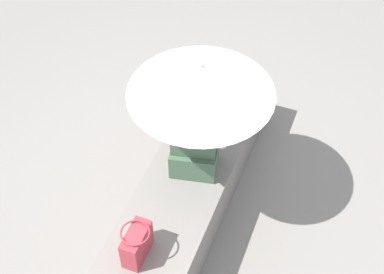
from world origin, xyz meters
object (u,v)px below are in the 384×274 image
object	(u,v)px
parasol	(201,80)
handbag_black	(137,244)
person_seated	(195,132)
magazine	(211,113)

from	to	relation	value
parasol	handbag_black	bearing A→B (deg)	-7.18
handbag_black	parasol	bearing A→B (deg)	172.82
parasol	handbag_black	distance (m)	1.14
person_seated	parasol	size ratio (longest dim) A/B	0.90
parasol	handbag_black	world-z (taller)	parasol
parasol	magazine	size ratio (longest dim) A/B	3.57
parasol	handbag_black	size ratio (longest dim) A/B	3.77
person_seated	handbag_black	world-z (taller)	person_seated
handbag_black	magazine	xyz separation A→B (m)	(-1.41, 0.00, -0.12)
magazine	parasol	bearing A→B (deg)	34.97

